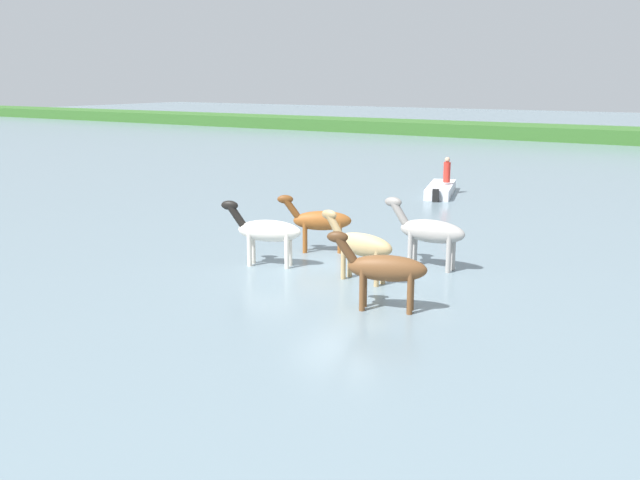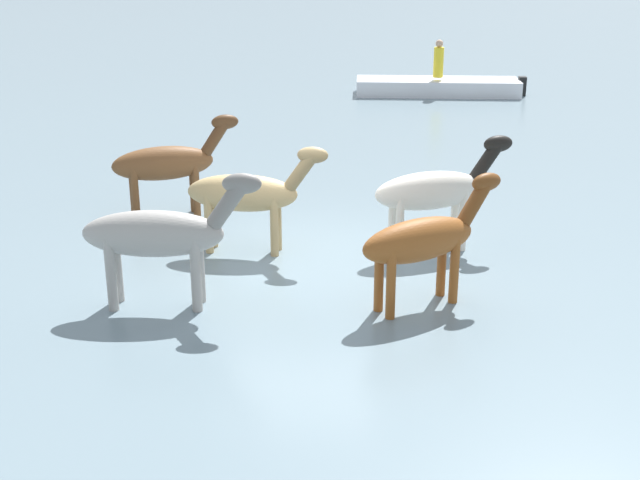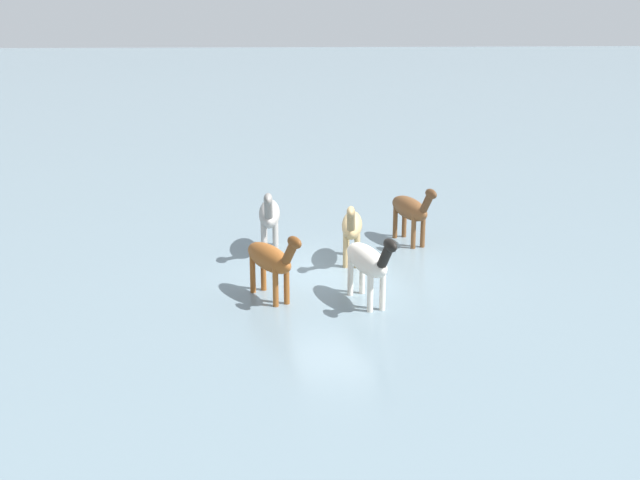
# 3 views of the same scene
# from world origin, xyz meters

# --- Properties ---
(ground_plane) EXTENTS (212.49, 212.49, 0.00)m
(ground_plane) POSITION_xyz_m (0.00, 0.00, 0.00)
(ground_plane) COLOR slate
(horse_pinto_flank) EXTENTS (2.37, 1.13, 1.85)m
(horse_pinto_flank) POSITION_xyz_m (2.49, -2.23, 1.02)
(horse_pinto_flank) COLOR brown
(horse_pinto_flank) RESTS_ON ground_plane
(horse_chestnut_trailing) EXTENTS (2.52, 0.61, 1.97)m
(horse_chestnut_trailing) POSITION_xyz_m (1.88, 1.82, 1.08)
(horse_chestnut_trailing) COLOR #9E9993
(horse_chestnut_trailing) RESTS_ON ground_plane
(horse_lead) EXTENTS (2.36, 0.77, 1.82)m
(horse_lead) POSITION_xyz_m (0.86, -0.38, 1.00)
(horse_lead) COLOR tan
(horse_lead) RESTS_ON ground_plane
(horse_mid_herd) EXTENTS (2.19, 1.48, 1.81)m
(horse_mid_herd) POSITION_xyz_m (-1.78, 1.78, 1.00)
(horse_mid_herd) COLOR brown
(horse_mid_herd) RESTS_ON ground_plane
(horse_gray_outer) EXTENTS (2.41, 1.11, 1.88)m
(horse_gray_outer) POSITION_xyz_m (-2.20, -0.46, 1.04)
(horse_gray_outer) COLOR silver
(horse_gray_outer) RESTS_ON ground_plane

